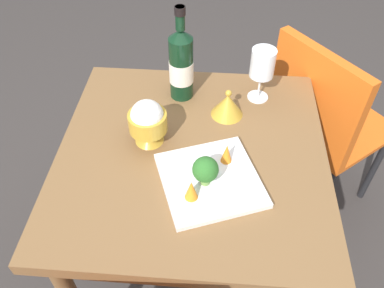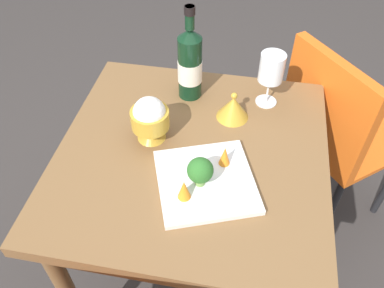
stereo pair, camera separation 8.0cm
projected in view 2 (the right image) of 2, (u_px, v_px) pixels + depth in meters
ground_plane at (192, 271)px, 1.67m from camera, size 8.00×8.00×0.00m
dining_table at (192, 175)px, 1.21m from camera, size 0.77×0.77×0.74m
chair_near_window at (333, 127)px, 1.51m from camera, size 0.56×0.56×0.85m
wine_bottle at (190, 64)px, 1.22m from camera, size 0.08×0.08×0.31m
wine_glass at (272, 69)px, 1.19m from camera, size 0.08×0.08×0.18m
rice_bowl at (150, 118)px, 1.12m from camera, size 0.11×0.11×0.14m
rice_bowl_lid at (233, 107)px, 1.21m from camera, size 0.10×0.10×0.09m
serving_plate at (206, 181)px, 1.05m from camera, size 0.32×0.32×0.02m
broccoli_floret at (200, 171)px, 0.99m from camera, size 0.07×0.07×0.09m
carrot_garnish_left at (225, 156)px, 1.06m from camera, size 0.03×0.03×0.06m
carrot_garnish_right at (184, 189)px, 0.98m from camera, size 0.03×0.03×0.06m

